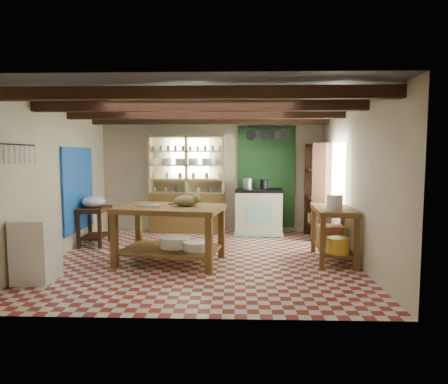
{
  "coord_description": "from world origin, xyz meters",
  "views": [
    {
      "loc": [
        0.58,
        -6.64,
        1.76
      ],
      "look_at": [
        0.35,
        0.3,
        1.11
      ],
      "focal_mm": 32.0,
      "sensor_mm": 36.0,
      "label": 1
    }
  ],
  "objects_px": {
    "stove": "(259,212)",
    "prep_table": "(95,226)",
    "white_cabinet": "(36,250)",
    "cat": "(186,201)",
    "right_counter": "(333,234)",
    "work_table": "(171,235)"
  },
  "relations": [
    {
      "from": "work_table",
      "to": "stove",
      "type": "distance_m",
      "value": 2.89
    },
    {
      "from": "white_cabinet",
      "to": "cat",
      "type": "relative_size",
      "value": 2.22
    },
    {
      "from": "white_cabinet",
      "to": "cat",
      "type": "distance_m",
      "value": 2.28
    },
    {
      "from": "work_table",
      "to": "right_counter",
      "type": "height_order",
      "value": "work_table"
    },
    {
      "from": "prep_table",
      "to": "cat",
      "type": "height_order",
      "value": "cat"
    },
    {
      "from": "stove",
      "to": "work_table",
      "type": "bearing_deg",
      "value": -118.7
    },
    {
      "from": "work_table",
      "to": "prep_table",
      "type": "xyz_separation_m",
      "value": [
        -1.7,
        1.24,
        -0.09
      ]
    },
    {
      "from": "work_table",
      "to": "cat",
      "type": "distance_m",
      "value": 0.61
    },
    {
      "from": "cat",
      "to": "work_table",
      "type": "bearing_deg",
      "value": -178.69
    },
    {
      "from": "stove",
      "to": "prep_table",
      "type": "height_order",
      "value": "stove"
    },
    {
      "from": "right_counter",
      "to": "cat",
      "type": "xyz_separation_m",
      "value": [
        -2.42,
        -0.21,
        0.57
      ]
    },
    {
      "from": "work_table",
      "to": "white_cabinet",
      "type": "relative_size",
      "value": 1.87
    },
    {
      "from": "stove",
      "to": "white_cabinet",
      "type": "bearing_deg",
      "value": -129.77
    },
    {
      "from": "prep_table",
      "to": "right_counter",
      "type": "distance_m",
      "value": 4.5
    },
    {
      "from": "work_table",
      "to": "right_counter",
      "type": "xyz_separation_m",
      "value": [
        2.68,
        0.21,
        -0.02
      ]
    },
    {
      "from": "stove",
      "to": "prep_table",
      "type": "bearing_deg",
      "value": -155.89
    },
    {
      "from": "stove",
      "to": "prep_table",
      "type": "relative_size",
      "value": 1.38
    },
    {
      "from": "white_cabinet",
      "to": "cat",
      "type": "bearing_deg",
      "value": 25.23
    },
    {
      "from": "stove",
      "to": "right_counter",
      "type": "relative_size",
      "value": 0.83
    },
    {
      "from": "white_cabinet",
      "to": "right_counter",
      "type": "height_order",
      "value": "right_counter"
    },
    {
      "from": "work_table",
      "to": "stove",
      "type": "relative_size",
      "value": 1.6
    },
    {
      "from": "white_cabinet",
      "to": "cat",
      "type": "xyz_separation_m",
      "value": [
        1.98,
        0.99,
        0.58
      ]
    }
  ]
}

